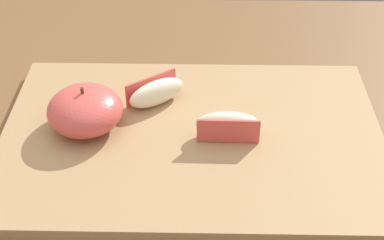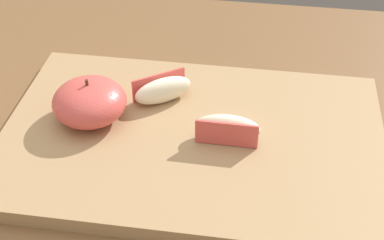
{
  "view_description": "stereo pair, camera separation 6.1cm",
  "coord_description": "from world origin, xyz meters",
  "px_view_note": "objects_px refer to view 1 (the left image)",
  "views": [
    {
      "loc": [
        0.03,
        -0.46,
        1.18
      ],
      "look_at": [
        0.02,
        0.01,
        0.79
      ],
      "focal_mm": 51.76,
      "sensor_mm": 36.0,
      "label": 1
    },
    {
      "loc": [
        0.09,
        -0.46,
        1.18
      ],
      "look_at": [
        0.02,
        0.01,
        0.79
      ],
      "focal_mm": 51.76,
      "sensor_mm": 36.0,
      "label": 2
    }
  ],
  "objects_px": {
    "apple_wedge_near_knife": "(228,125)",
    "cutting_board": "(192,140)",
    "apple_half_skin_up": "(85,110)",
    "apple_wedge_front": "(156,92)"
  },
  "relations": [
    {
      "from": "apple_wedge_near_knife",
      "to": "cutting_board",
      "type": "bearing_deg",
      "value": 175.01
    },
    {
      "from": "cutting_board",
      "to": "apple_wedge_near_knife",
      "type": "bearing_deg",
      "value": -4.99
    },
    {
      "from": "apple_half_skin_up",
      "to": "cutting_board",
      "type": "bearing_deg",
      "value": -5.45
    },
    {
      "from": "cutting_board",
      "to": "apple_wedge_near_knife",
      "type": "relative_size",
      "value": 5.93
    },
    {
      "from": "apple_half_skin_up",
      "to": "apple_wedge_near_knife",
      "type": "bearing_deg",
      "value": -5.34
    },
    {
      "from": "apple_wedge_near_knife",
      "to": "apple_wedge_front",
      "type": "bearing_deg",
      "value": 144.37
    },
    {
      "from": "apple_wedge_near_knife",
      "to": "apple_wedge_front",
      "type": "height_order",
      "value": "same"
    },
    {
      "from": "apple_half_skin_up",
      "to": "apple_wedge_near_knife",
      "type": "distance_m",
      "value": 0.16
    },
    {
      "from": "cutting_board",
      "to": "apple_half_skin_up",
      "type": "bearing_deg",
      "value": 174.55
    },
    {
      "from": "cutting_board",
      "to": "apple_wedge_near_knife",
      "type": "xyz_separation_m",
      "value": [
        0.04,
        -0.0,
        0.03
      ]
    }
  ]
}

